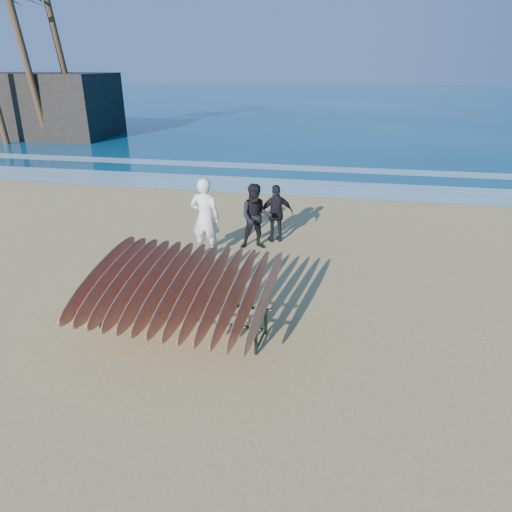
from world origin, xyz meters
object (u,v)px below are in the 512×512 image
(person_dark_b, at_px, (276,214))
(surfboard_rack, at_px, (179,287))
(person_dark_a, at_px, (256,217))
(building, at_px, (44,105))
(person_white, at_px, (205,217))

(person_dark_b, bearing_deg, surfboard_rack, 56.17)
(person_dark_a, height_order, person_dark_b, person_dark_a)
(surfboard_rack, distance_m, building, 26.69)
(surfboard_rack, bearing_deg, building, 132.90)
(person_white, height_order, person_dark_a, person_white)
(building, bearing_deg, person_dark_b, -42.31)
(person_dark_b, distance_m, building, 23.83)
(building, bearing_deg, surfboard_rack, -51.43)
(person_white, height_order, person_dark_b, person_white)
(person_dark_a, bearing_deg, person_dark_b, 40.60)
(person_dark_b, relative_size, building, 0.18)
(surfboard_rack, bearing_deg, person_white, 104.05)
(person_dark_a, bearing_deg, building, 123.25)
(person_white, bearing_deg, building, -47.26)
(surfboard_rack, relative_size, person_white, 1.70)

